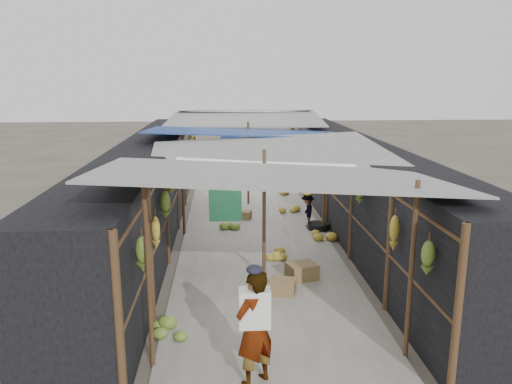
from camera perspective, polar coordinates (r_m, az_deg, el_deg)
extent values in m
plane|color=#6B6356|center=(7.48, 2.89, -18.73)|extent=(80.00, 80.00, 0.00)
cube|color=#9E998E|center=(13.43, -0.32, -4.00)|extent=(3.60, 16.00, 0.02)
cube|color=black|center=(13.26, -12.06, 0.57)|extent=(1.40, 15.00, 2.30)
cube|color=black|center=(13.57, 11.13, 0.90)|extent=(1.40, 15.00, 2.30)
cube|color=olive|center=(9.41, 3.05, -10.78)|extent=(0.56, 0.50, 0.29)
cube|color=olive|center=(10.06, 5.27, -9.04)|extent=(0.67, 0.60, 0.34)
cube|color=olive|center=(14.12, -1.36, -2.66)|extent=(0.46, 0.41, 0.25)
cylinder|color=black|center=(13.31, 7.11, -3.92)|extent=(0.57, 0.57, 0.17)
imported|color=white|center=(6.62, -0.16, -15.32)|extent=(0.69, 0.65, 1.58)
imported|color=navy|center=(16.28, -3.33, 1.89)|extent=(0.80, 0.63, 1.62)
imported|color=#4B4741|center=(13.37, 5.92, -2.15)|extent=(0.37, 0.61, 0.92)
cylinder|color=brown|center=(6.92, -12.17, -9.68)|extent=(0.07, 0.07, 2.60)
cylinder|color=brown|center=(7.31, 17.33, -8.72)|extent=(0.07, 0.07, 2.60)
cylinder|color=brown|center=(9.71, 0.93, -2.74)|extent=(0.07, 0.07, 2.60)
cylinder|color=brown|center=(12.64, -8.36, 0.82)|extent=(0.07, 0.07, 2.60)
cylinder|color=brown|center=(12.86, 7.84, 1.04)|extent=(0.07, 0.07, 2.60)
cylinder|color=brown|center=(15.56, -0.89, 3.24)|extent=(0.07, 0.07, 2.60)
cylinder|color=brown|center=(18.53, -6.96, 4.72)|extent=(0.07, 0.07, 2.60)
cylinder|color=brown|center=(18.69, 4.17, 4.84)|extent=(0.07, 0.07, 2.60)
cube|color=gray|center=(7.50, 2.22, 1.96)|extent=(5.21, 3.19, 0.52)
cube|color=gray|center=(10.68, 1.49, 4.46)|extent=(5.23, 3.73, 0.50)
cube|color=navy|center=(13.91, -1.00, 6.86)|extent=(5.40, 3.60, 0.41)
cube|color=gray|center=(17.19, -1.22, 8.36)|extent=(5.37, 3.66, 0.27)
cube|color=gray|center=(19.58, -1.25, 9.22)|extent=(5.00, 1.99, 0.24)
cylinder|color=brown|center=(13.01, -9.18, 4.50)|extent=(0.06, 15.00, 0.06)
cylinder|color=brown|center=(13.25, 8.36, 4.68)|extent=(0.06, 15.00, 0.06)
cylinder|color=gray|center=(12.98, -0.33, 4.64)|extent=(0.02, 15.00, 0.02)
cube|color=#27774B|center=(9.11, -3.54, -1.22)|extent=(0.60, 0.03, 0.70)
cube|color=#1F1694|center=(11.79, 1.28, 2.18)|extent=(0.55, 0.03, 0.65)
cube|color=#203896|center=(17.75, -2.99, 5.90)|extent=(0.65, 0.03, 0.60)
cube|color=silver|center=(16.39, 0.39, 5.41)|extent=(0.60, 0.03, 0.55)
ellipsoid|color=olive|center=(6.91, -12.84, -6.95)|extent=(0.19, 0.16, 0.51)
ellipsoid|color=#A58B2A|center=(8.21, -11.38, -4.61)|extent=(0.14, 0.12, 0.56)
ellipsoid|color=olive|center=(9.52, -10.34, -1.47)|extent=(0.20, 0.17, 0.54)
ellipsoid|color=#A58B2A|center=(10.53, -9.73, 0.87)|extent=(0.16, 0.14, 0.41)
ellipsoid|color=#A58B2A|center=(12.03, -9.01, 2.84)|extent=(0.15, 0.13, 0.38)
ellipsoid|color=olive|center=(13.92, -8.31, 3.11)|extent=(0.16, 0.14, 0.48)
ellipsoid|color=#A58B2A|center=(14.92, -8.03, 4.36)|extent=(0.16, 0.14, 0.41)
ellipsoid|color=olive|center=(17.03, -7.52, 5.26)|extent=(0.15, 0.13, 0.49)
ellipsoid|color=#A58B2A|center=(18.10, -7.32, 6.27)|extent=(0.14, 0.12, 0.39)
ellipsoid|color=olive|center=(19.93, -6.99, 6.13)|extent=(0.14, 0.12, 0.35)
ellipsoid|color=olive|center=(6.96, 19.04, -7.14)|extent=(0.18, 0.15, 0.48)
ellipsoid|color=#A58B2A|center=(8.12, 15.53, -4.57)|extent=(0.16, 0.13, 0.60)
ellipsoid|color=olive|center=(9.96, 11.78, -0.18)|extent=(0.18, 0.15, 0.40)
ellipsoid|color=olive|center=(11.31, 9.87, 1.52)|extent=(0.19, 0.16, 0.55)
ellipsoid|color=olive|center=(12.56, 8.49, 2.29)|extent=(0.15, 0.12, 0.60)
ellipsoid|color=#A58B2A|center=(14.22, 7.03, 3.80)|extent=(0.14, 0.12, 0.44)
ellipsoid|color=olive|center=(15.15, 6.36, 4.70)|extent=(0.15, 0.12, 0.54)
ellipsoid|color=#A58B2A|center=(16.55, 5.49, 5.47)|extent=(0.16, 0.13, 0.47)
ellipsoid|color=#A58B2A|center=(18.28, 4.60, 5.70)|extent=(0.18, 0.16, 0.42)
ellipsoid|color=olive|center=(19.81, 3.95, 6.67)|extent=(0.18, 0.15, 0.48)
ellipsoid|color=#A58B2A|center=(11.12, 2.93, -6.80)|extent=(0.69, 0.59, 0.34)
ellipsoid|color=olive|center=(8.16, -9.55, -14.94)|extent=(0.54, 0.46, 0.27)
ellipsoid|color=#A58B2A|center=(12.53, 7.32, -4.77)|extent=(0.53, 0.45, 0.27)
ellipsoid|color=#A58B2A|center=(17.15, 2.93, 0.30)|extent=(0.69, 0.59, 0.34)
ellipsoid|color=olive|center=(13.21, -2.69, -3.71)|extent=(0.56, 0.48, 0.28)
ellipsoid|color=#A58B2A|center=(14.67, 4.08, -2.02)|extent=(0.57, 0.49, 0.29)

